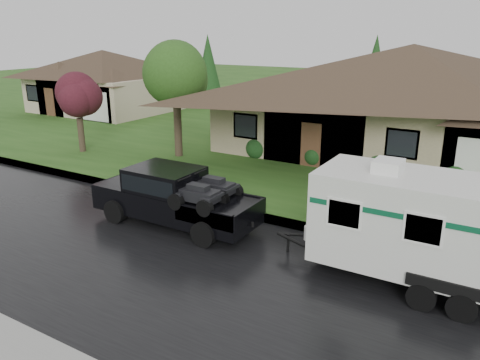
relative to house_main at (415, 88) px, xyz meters
name	(u,v)px	position (x,y,z in m)	size (l,w,h in m)	color
ground	(235,245)	(-2.29, -13.84, -3.59)	(140.00, 140.00, 0.00)	#264D18
road	(197,272)	(-2.29, -15.84, -3.59)	(140.00, 8.00, 0.01)	black
curb	(268,219)	(-2.29, -11.59, -3.52)	(140.00, 0.50, 0.15)	gray
lawn	(370,146)	(-2.29, 1.16, -3.52)	(140.00, 26.00, 0.15)	#264D18
house_main	(415,88)	(0.00, 0.00, 0.00)	(19.44, 10.80, 6.90)	#9A8768
house_far	(105,76)	(-24.07, 2.02, -0.62)	(10.80, 8.64, 5.80)	#BEAC8D
tree_left_green	(176,78)	(-10.21, -6.44, 0.52)	(3.45, 3.45, 5.72)	#382B1E
tree_red	(77,98)	(-15.25, -8.36, -0.59)	(2.49, 2.49, 4.12)	#382B1E
shrub_row	(380,164)	(-0.29, -4.54, -2.94)	(13.60, 1.00, 1.00)	#143814
pickup_truck	(172,195)	(-5.01, -13.46, -2.54)	(5.86, 2.23, 1.95)	black
travel_trailer	(456,230)	(3.80, -13.46, -1.87)	(7.23, 2.54, 3.24)	silver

